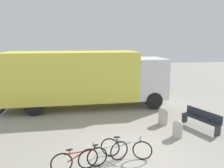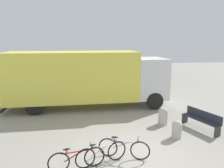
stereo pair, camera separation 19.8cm
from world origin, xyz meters
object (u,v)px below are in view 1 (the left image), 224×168
Objects in this scene: bicycle_near at (80,159)px; bollard_far_bench at (163,115)px; delivery_truck at (86,77)px; bicycle_middle at (104,154)px; bollard_near_bench at (178,128)px; bicycle_far at (126,148)px; park_bench at (201,118)px.

bicycle_near is 2.05× the size of bollard_far_bench.
bicycle_near is at bearing -94.87° from delivery_truck.
bicycle_middle is (0.75, 0.22, 0.00)m from bicycle_near.
bicycle_near is 2.32× the size of bollard_near_bench.
delivery_truck reaches higher than bollard_far_bench.
bicycle_near and bicycle_far have the same top height.
bicycle_far is (-3.79, -2.03, -0.11)m from park_bench.
bicycle_near is at bearing 94.70° from park_bench.
bicycle_far is (1.50, 0.50, 0.00)m from bicycle_near.
bollard_near_bench is (2.36, 1.29, 0.04)m from bicycle_far.
bicycle_near is 0.78m from bicycle_middle.
park_bench is 5.10m from bicycle_middle.
park_bench is 2.28× the size of bollard_far_bench.
bollard_far_bench reaches higher than bicycle_middle.
park_bench is 1.65m from bollard_far_bench.
delivery_truck is 6.61m from bicycle_near.
bicycle_middle is at bearing -88.07° from delivery_truck.
bicycle_middle reaches higher than bollard_near_bench.
park_bench is at bearing -40.30° from delivery_truck.
bollard_far_bench is at bearing 28.32° from bicycle_near.
bicycle_middle is at bearing -140.75° from bicycle_far.
bicycle_middle is at bearing -153.35° from bollard_near_bench.
bicycle_far is (1.19, -5.95, -1.44)m from delivery_truck.
bollard_far_bench is (2.29, 2.72, 0.09)m from bicycle_far.
bollard_near_bench is at bearing 12.81° from bicycle_near.
park_bench is at bearing -24.66° from bollard_far_bench.
delivery_truck is at bearing 75.28° from bicycle_near.
delivery_truck reaches higher than bicycle_middle.
bicycle_far is at bearing 6.34° from bicycle_near.
bollard_far_bench is at bearing -44.96° from delivery_truck.
bicycle_far is 3.56m from bollard_far_bench.
delivery_truck is 5.60× the size of bicycle_middle.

